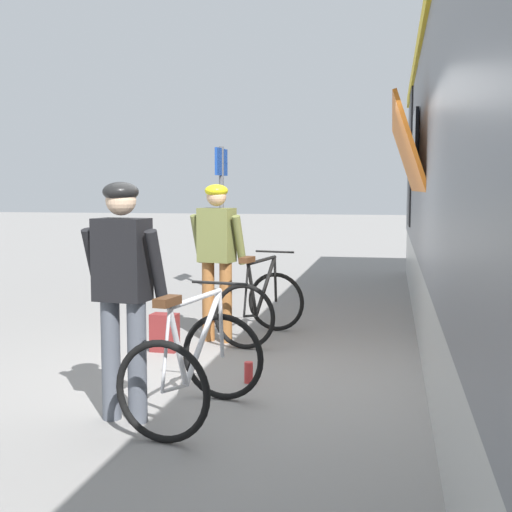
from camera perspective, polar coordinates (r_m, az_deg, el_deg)
The scene contains 8 objects.
ground_plane at distance 6.22m, azimuth 0.49°, elevation -10.36°, with size 80.00×80.00×0.00m, color gray.
cyclist_near_in_dark at distance 5.06m, azimuth -11.07°, elevation -1.94°, with size 0.64×0.37×1.76m.
cyclist_far_in_olive at distance 7.61m, azimuth -3.29°, elevation 0.66°, with size 0.65×0.40×1.76m.
bicycle_near_silver at distance 5.13m, azimuth -5.14°, elevation -9.18°, with size 0.87×1.17×0.99m.
bicycle_far_black at distance 7.77m, azimuth 0.40°, elevation -4.08°, with size 0.89×1.18×0.99m.
backpack_on_platform at distance 7.32m, azimuth -7.64°, elevation -6.34°, with size 0.28×0.18×0.40m, color maroon.
water_bottle_near_the_bikes at distance 6.13m, azimuth -0.62°, elevation -9.69°, with size 0.08×0.08×0.19m, color red.
platform_sign_post at distance 11.28m, azimuth -2.90°, elevation 5.17°, with size 0.08×0.70×2.40m.
Camera 1 is at (1.11, -5.87, 1.71)m, focal length 47.94 mm.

